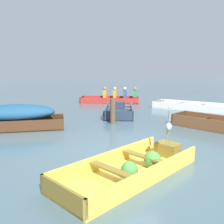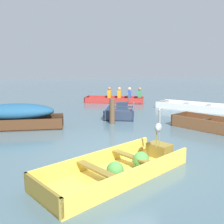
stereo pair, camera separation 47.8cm
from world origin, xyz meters
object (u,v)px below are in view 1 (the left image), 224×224
object	(u,v)px
skiff_dark_varnish_outer_moored	(17,115)
mooring_post	(113,111)
rowboat_red_with_crew	(114,99)
skiff_wooden_brown_near_moored	(219,125)
skiff_white_mid_moored	(188,107)
skiff_slate_blue_far_moored	(119,111)
heron_on_dinghy	(169,126)
dinghy_yellow_foreground	(135,167)

from	to	relation	value
skiff_dark_varnish_outer_moored	mooring_post	xyz separation A→B (m)	(3.28, 0.21, -0.01)
rowboat_red_with_crew	mooring_post	bearing A→B (deg)	-101.56
mooring_post	skiff_dark_varnish_outer_moored	bearing A→B (deg)	-176.36
skiff_dark_varnish_outer_moored	rowboat_red_with_crew	bearing A→B (deg)	52.06
skiff_wooden_brown_near_moored	skiff_white_mid_moored	xyz separation A→B (m)	(0.95, 3.98, -0.04)
skiff_slate_blue_far_moored	skiff_white_mid_moored	bearing A→B (deg)	11.55
skiff_wooden_brown_near_moored	rowboat_red_with_crew	xyz separation A→B (m)	(-2.16, 6.94, 0.07)
rowboat_red_with_crew	skiff_slate_blue_far_moored	bearing A→B (deg)	-97.72
skiff_dark_varnish_outer_moored	skiff_slate_blue_far_moored	bearing A→B (deg)	26.42
rowboat_red_with_crew	mooring_post	distance (m)	5.53
skiff_slate_blue_far_moored	heron_on_dinghy	world-z (taller)	heron_on_dinghy
skiff_slate_blue_far_moored	skiff_dark_varnish_outer_moored	distance (m)	4.35
skiff_wooden_brown_near_moored	mooring_post	size ratio (longest dim) A/B	3.05
skiff_white_mid_moored	skiff_dark_varnish_outer_moored	world-z (taller)	skiff_dark_varnish_outer_moored
dinghy_yellow_foreground	skiff_white_mid_moored	size ratio (longest dim) A/B	0.93
dinghy_yellow_foreground	skiff_dark_varnish_outer_moored	xyz separation A→B (m)	(-2.90, 4.12, 0.34)
skiff_dark_varnish_outer_moored	mooring_post	bearing A→B (deg)	3.64
skiff_white_mid_moored	dinghy_yellow_foreground	bearing A→B (deg)	-124.08
skiff_slate_blue_far_moored	skiff_dark_varnish_outer_moored	world-z (taller)	skiff_dark_varnish_outer_moored
skiff_wooden_brown_near_moored	heron_on_dinghy	distance (m)	3.87
skiff_slate_blue_far_moored	rowboat_red_with_crew	distance (m)	3.73
skiff_dark_varnish_outer_moored	rowboat_red_with_crew	world-z (taller)	rowboat_red_with_crew
rowboat_red_with_crew	dinghy_yellow_foreground	bearing A→B (deg)	-98.66
skiff_white_mid_moored	skiff_slate_blue_far_moored	xyz separation A→B (m)	(-3.61, -0.74, 0.03)
skiff_slate_blue_far_moored	rowboat_red_with_crew	world-z (taller)	rowboat_red_with_crew
dinghy_yellow_foreground	mooring_post	world-z (taller)	mooring_post
heron_on_dinghy	mooring_post	size ratio (longest dim) A/B	0.92
skiff_slate_blue_far_moored	heron_on_dinghy	xyz separation A→B (m)	(-0.20, -5.75, 0.71)
skiff_slate_blue_far_moored	mooring_post	size ratio (longest dim) A/B	3.06
skiff_slate_blue_far_moored	mooring_post	world-z (taller)	mooring_post
skiff_dark_varnish_outer_moored	dinghy_yellow_foreground	bearing A→B (deg)	-54.88
skiff_wooden_brown_near_moored	dinghy_yellow_foreground	bearing A→B (deg)	-142.38
skiff_wooden_brown_near_moored	skiff_white_mid_moored	world-z (taller)	skiff_wooden_brown_near_moored
skiff_white_mid_moored	skiff_slate_blue_far_moored	world-z (taller)	skiff_slate_blue_far_moored
heron_on_dinghy	rowboat_red_with_crew	bearing A→B (deg)	85.79
skiff_white_mid_moored	rowboat_red_with_crew	bearing A→B (deg)	136.45
skiff_wooden_brown_near_moored	heron_on_dinghy	world-z (taller)	heron_on_dinghy
dinghy_yellow_foreground	skiff_white_mid_moored	xyz separation A→B (m)	(4.59, 6.79, -0.02)
dinghy_yellow_foreground	mooring_post	distance (m)	4.36
skiff_slate_blue_far_moored	rowboat_red_with_crew	bearing A→B (deg)	82.28
heron_on_dinghy	skiff_wooden_brown_near_moored	bearing A→B (deg)	41.29
dinghy_yellow_foreground	skiff_wooden_brown_near_moored	xyz separation A→B (m)	(3.65, 2.81, 0.01)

